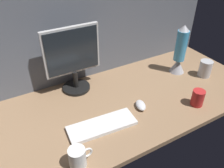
# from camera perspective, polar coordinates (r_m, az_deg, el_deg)

# --- Properties ---
(ground_plane) EXTENTS (1.80, 0.80, 0.03)m
(ground_plane) POSITION_cam_1_polar(r_m,az_deg,el_deg) (1.44, 2.88, -4.10)
(ground_plane) COLOR #8C6B4C
(cubicle_wall_back) EXTENTS (1.80, 0.05, 0.76)m
(cubicle_wall_back) POSITION_cam_1_polar(r_m,az_deg,el_deg) (1.54, -4.33, 15.32)
(cubicle_wall_back) COLOR #565B66
(cubicle_wall_back) RESTS_ON ground_plane
(monitor) EXTENTS (0.35, 0.18, 0.42)m
(monitor) POSITION_cam_1_polar(r_m,az_deg,el_deg) (1.42, -9.79, 6.48)
(monitor) COLOR black
(monitor) RESTS_ON ground_plane
(keyboard) EXTENTS (0.38, 0.16, 0.02)m
(keyboard) POSITION_cam_1_polar(r_m,az_deg,el_deg) (1.24, -2.52, -10.35)
(keyboard) COLOR silver
(keyboard) RESTS_ON ground_plane
(mouse) EXTENTS (0.08, 0.11, 0.03)m
(mouse) POSITION_cam_1_polar(r_m,az_deg,el_deg) (1.36, 7.18, -5.30)
(mouse) COLOR silver
(mouse) RESTS_ON ground_plane
(mug_steel) EXTENTS (0.09, 0.09, 0.12)m
(mug_steel) POSITION_cam_1_polar(r_m,az_deg,el_deg) (1.75, 22.32, 3.60)
(mug_steel) COLOR #B2B2B7
(mug_steel) RESTS_ON ground_plane
(mug_ceramic_white) EXTENTS (0.11, 0.08, 0.10)m
(mug_ceramic_white) POSITION_cam_1_polar(r_m,az_deg,el_deg) (1.06, -8.57, -17.74)
(mug_ceramic_white) COLOR white
(mug_ceramic_white) RESTS_ON ground_plane
(mug_red_plastic) EXTENTS (0.07, 0.07, 0.10)m
(mug_red_plastic) POSITION_cam_1_polar(r_m,az_deg,el_deg) (1.45, 20.69, -3.26)
(mug_red_plastic) COLOR red
(mug_red_plastic) RESTS_ON ground_plane
(lava_lamp) EXTENTS (0.11, 0.11, 0.36)m
(lava_lamp) POSITION_cam_1_polar(r_m,az_deg,el_deg) (1.70, 16.61, 7.38)
(lava_lamp) COLOR #A5A5AD
(lava_lamp) RESTS_ON ground_plane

